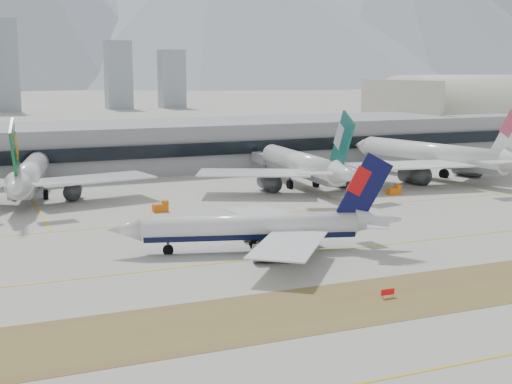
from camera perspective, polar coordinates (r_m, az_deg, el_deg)
name	(u,v)px	position (r m, az deg, el deg)	size (l,w,h in m)	color
ground	(312,245)	(134.10, 4.46, -4.27)	(3000.00, 3000.00, 0.00)	#A4A29A
taxiing_airliner	(261,228)	(128.48, 0.39, -2.88)	(52.46, 44.73, 17.96)	white
widebody_eva	(28,177)	(186.90, -17.74, 1.19)	(62.11, 61.68, 22.59)	white
widebody_cathay	(305,166)	(196.19, 3.92, 2.06)	(64.61, 63.25, 23.06)	white
widebody_china_air	(439,157)	(218.11, 14.40, 2.73)	(69.58, 69.35, 25.52)	white
terminal	(153,145)	(239.26, -8.24, 3.72)	(280.00, 43.10, 15.00)	gray
hangar	(483,143)	(331.35, 17.67, 3.76)	(91.00, 60.00, 60.00)	beige
hold_sign_left	(388,292)	(105.26, 10.49, -7.88)	(2.20, 0.15, 1.35)	red
gse_b	(161,207)	(166.01, -7.61, -1.21)	(3.55, 2.00, 2.60)	orange
gse_c	(394,191)	(190.27, 11.01, 0.11)	(3.55, 2.00, 2.60)	orange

